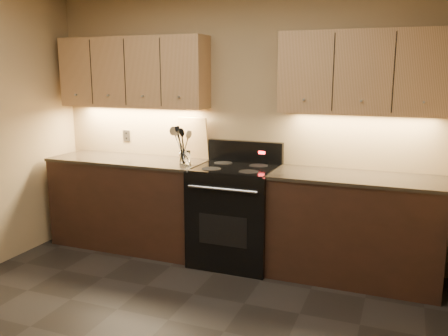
{
  "coord_description": "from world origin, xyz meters",
  "views": [
    {
      "loc": [
        1.55,
        -2.4,
        1.81
      ],
      "look_at": [
        0.05,
        1.45,
        0.96
      ],
      "focal_mm": 38.0,
      "sensor_mm": 36.0,
      "label": 1
    }
  ],
  "objects": [
    {
      "name": "steel_skimmer",
      "position": [
        -0.4,
        1.61,
        1.13
      ],
      "size": [
        0.25,
        0.15,
        0.37
      ],
      "primitive_type": null,
      "rotation": [
        -0.17,
        -0.49,
        0.0
      ],
      "color": "silver",
      "rests_on": "utensil_crock"
    },
    {
      "name": "counter_left",
      "position": [
        -1.1,
        1.7,
        0.47
      ],
      "size": [
        1.62,
        0.62,
        0.93
      ],
      "color": "black",
      "rests_on": "ground"
    },
    {
      "name": "outlet_plate",
      "position": [
        -1.3,
        1.99,
        1.12
      ],
      "size": [
        0.08,
        0.01,
        0.12
      ],
      "primitive_type": "cube",
      "color": "#B2B5BA",
      "rests_on": "wall_back"
    },
    {
      "name": "wooden_spoon",
      "position": [
        -0.46,
        1.63,
        1.1
      ],
      "size": [
        0.14,
        0.12,
        0.32
      ],
      "primitive_type": null,
      "rotation": [
        -0.09,
        0.27,
        0.3
      ],
      "color": "#D7BD73",
      "rests_on": "utensil_crock"
    },
    {
      "name": "wall_back",
      "position": [
        0.0,
        2.0,
        1.3
      ],
      "size": [
        4.0,
        0.04,
        2.6
      ],
      "primitive_type": "cube",
      "color": "tan",
      "rests_on": "ground"
    },
    {
      "name": "stove",
      "position": [
        0.08,
        1.68,
        0.48
      ],
      "size": [
        0.76,
        0.68,
        1.14
      ],
      "color": "black",
      "rests_on": "ground"
    },
    {
      "name": "upper_cab_left",
      "position": [
        -1.1,
        1.85,
        1.8
      ],
      "size": [
        1.6,
        0.3,
        0.7
      ],
      "primitive_type": "cube",
      "color": "tan",
      "rests_on": "wall_back"
    },
    {
      "name": "steel_spatula",
      "position": [
        -0.39,
        1.64,
        1.12
      ],
      "size": [
        0.23,
        0.11,
        0.36
      ],
      "primitive_type": null,
      "rotation": [
        0.14,
        -0.37,
        -0.3
      ],
      "color": "silver",
      "rests_on": "utensil_crock"
    },
    {
      "name": "black_spoon",
      "position": [
        -0.43,
        1.66,
        1.12
      ],
      "size": [
        0.1,
        0.18,
        0.36
      ],
      "primitive_type": null,
      "rotation": [
        0.32,
        0.12,
        -0.14
      ],
      "color": "black",
      "rests_on": "utensil_crock"
    },
    {
      "name": "upper_cab_right",
      "position": [
        1.18,
        1.85,
        1.8
      ],
      "size": [
        1.44,
        0.3,
        0.7
      ],
      "primitive_type": "cube",
      "color": "tan",
      "rests_on": "wall_back"
    },
    {
      "name": "utensil_crock",
      "position": [
        -0.42,
        1.63,
        0.99
      ],
      "size": [
        0.11,
        0.11,
        0.13
      ],
      "color": "white",
      "rests_on": "counter_left"
    },
    {
      "name": "black_turner",
      "position": [
        -0.42,
        1.6,
        1.13
      ],
      "size": [
        0.18,
        0.12,
        0.38
      ],
      "primitive_type": null,
      "rotation": [
        -0.13,
        -0.18,
        0.39
      ],
      "color": "black",
      "rests_on": "utensil_crock"
    },
    {
      "name": "counter_right",
      "position": [
        1.18,
        1.7,
        0.47
      ],
      "size": [
        1.46,
        0.62,
        0.93
      ],
      "color": "black",
      "rests_on": "ground"
    },
    {
      "name": "cutting_board",
      "position": [
        -0.48,
        1.96,
        1.14
      ],
      "size": [
        0.34,
        0.12,
        0.42
      ],
      "primitive_type": "cube",
      "rotation": [
        0.13,
        0.0,
        -0.14
      ],
      "color": "#D7BD73",
      "rests_on": "counter_left"
    }
  ]
}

